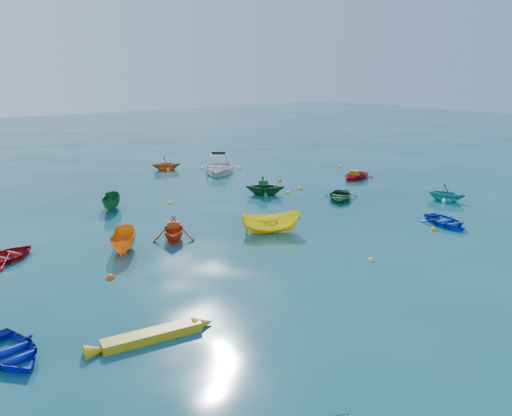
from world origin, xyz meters
TOP-DOWN VIEW (x-y plane):
  - ground at (0.00, 0.00)m, footprint 160.00×160.00m
  - dinghy_blue_sw at (-14.66, -2.63)m, footprint 2.39×3.05m
  - dinghy_blue_se at (7.04, -2.77)m, footprint 2.71×3.26m
  - dinghy_orange_w at (-5.91, 3.86)m, footprint 3.09×3.21m
  - sampan_yellow_mid at (-1.35, 1.88)m, footprint 3.29×2.55m
  - dinghy_green_e at (6.42, 4.53)m, footprint 3.72×3.60m
  - dinghy_cyan_se at (11.64, 0.26)m, footprint 2.65×2.85m
  - dinghy_red_nw at (-13.18, 5.82)m, footprint 3.53×3.13m
  - sampan_orange_n at (-8.48, 3.88)m, footprint 2.33×2.99m
  - dinghy_green_n at (3.34, 8.47)m, footprint 3.38×3.34m
  - dinghy_red_ne at (12.08, 8.35)m, footprint 3.51×2.93m
  - dinghy_orange_far at (1.97, 20.19)m, footprint 2.97×2.80m
  - sampan_green_far at (-6.22, 11.21)m, footprint 2.11×2.77m
  - kayak_yellow at (-10.90, -4.17)m, footprint 3.85×1.09m
  - motorboat_white at (5.01, 16.76)m, footprint 5.83×6.05m
  - tarp_orange_a at (-5.89, 3.90)m, footprint 0.74×0.69m
  - tarp_green_b at (3.26, 8.53)m, footprint 0.93×0.95m
  - tarp_orange_b at (11.98, 8.33)m, footprint 0.71×0.82m
  - buoy_or_a at (-10.19, 1.19)m, footprint 0.35×0.35m
  - buoy_ye_a at (-0.27, -3.82)m, footprint 0.29×0.29m
  - buoy_or_b at (5.71, -2.88)m, footprint 0.32×0.32m
  - buoy_or_c at (1.46, 3.05)m, footprint 0.33×0.33m
  - buoy_ye_c at (4.85, 7.81)m, footprint 0.36×0.36m
  - buoy_or_d at (6.29, 8.20)m, footprint 0.36×0.36m
  - buoy_ye_d at (-2.81, 10.27)m, footprint 0.32×0.32m
  - buoy_or_e at (6.85, 11.18)m, footprint 0.30×0.30m
  - buoy_ye_e at (14.52, 12.28)m, footprint 0.34×0.34m

SIDE VIEW (x-z plane):
  - ground at x=0.00m, z-range 0.00..0.00m
  - dinghy_blue_sw at x=-14.66m, z-range -0.29..0.29m
  - dinghy_blue_se at x=7.04m, z-range -0.29..0.29m
  - dinghy_orange_w at x=-5.91m, z-range -0.65..0.65m
  - sampan_yellow_mid at x=-1.35m, z-range -0.60..0.60m
  - dinghy_green_e at x=6.42m, z-range -0.31..0.31m
  - dinghy_cyan_se at x=11.64m, z-range -0.61..0.61m
  - dinghy_red_nw at x=-13.18m, z-range -0.30..0.30m
  - sampan_orange_n at x=-8.48m, z-range -0.55..0.55m
  - dinghy_green_n at x=3.34m, z-range -0.67..0.67m
  - dinghy_red_ne at x=12.08m, z-range -0.31..0.31m
  - dinghy_orange_far at x=1.97m, z-range -0.62..0.62m
  - sampan_green_far at x=-6.22m, z-range -0.51..0.51m
  - kayak_yellow at x=-10.90m, z-range -0.19..0.19m
  - motorboat_white at x=5.01m, z-range -0.81..0.81m
  - buoy_or_a at x=-10.19m, z-range -0.17..0.17m
  - buoy_ye_a at x=-0.27m, z-range -0.15..0.15m
  - buoy_or_b at x=5.71m, z-range -0.16..0.16m
  - buoy_or_c at x=1.46m, z-range -0.16..0.16m
  - buoy_ye_c at x=4.85m, z-range -0.18..0.18m
  - buoy_or_d at x=6.29m, z-range -0.18..0.18m
  - buoy_ye_d at x=-2.81m, z-range -0.16..0.16m
  - buoy_or_e at x=6.85m, z-range -0.15..0.15m
  - buoy_ye_e at x=14.52m, z-range -0.17..0.17m
  - tarp_orange_b at x=11.98m, z-range 0.31..0.65m
  - tarp_orange_a at x=-5.89m, z-range 0.65..0.94m
  - tarp_green_b at x=3.26m, z-range 0.67..1.04m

